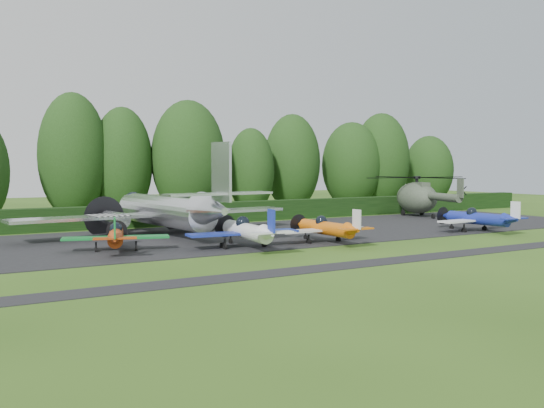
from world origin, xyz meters
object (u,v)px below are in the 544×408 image
transport_plane (166,210)px  light_plane_white (246,231)px  light_plane_orange (326,228)px  light_plane_red (116,236)px  helicopter (417,195)px  sign_board (404,202)px  light_plane_blue (477,218)px

transport_plane → light_plane_white: (2.06, -9.54, -0.83)m
light_plane_orange → transport_plane: bearing=130.7°
transport_plane → light_plane_red: (-5.90, -6.56, -0.99)m
light_plane_red → light_plane_white: size_ratio=0.87×
helicopter → transport_plane: bearing=171.0°
transport_plane → light_plane_white: transport_plane is taller
light_plane_red → sign_board: light_plane_red is taller
light_plane_red → helicopter: size_ratio=0.44×
light_plane_white → helicopter: 31.68m
transport_plane → helicopter: size_ratio=1.44×
light_plane_white → light_plane_orange: bearing=-7.7°
light_plane_red → sign_board: bearing=3.7°
transport_plane → light_plane_white: bearing=-72.7°
transport_plane → helicopter: transport_plane is taller
light_plane_white → light_plane_blue: bearing=-6.8°
transport_plane → helicopter: (30.70, 3.95, 0.30)m
light_plane_red → helicopter: 38.11m
transport_plane → light_plane_red: size_ratio=3.26×
helicopter → light_plane_red: bearing=179.7°
light_plane_orange → helicopter: bearing=32.0°
light_plane_orange → helicopter: helicopter is taller
transport_plane → light_plane_white: size_ratio=2.84×
light_plane_orange → sign_board: size_ratio=2.11×
light_plane_red → transport_plane: bearing=30.8°
helicopter → light_plane_orange: bearing=-164.6°
light_plane_blue → helicopter: bearing=67.1°
light_plane_white → sign_board: size_ratio=2.32×
transport_plane → sign_board: transport_plane is taller
light_plane_red → light_plane_blue: bearing=-24.3°
light_plane_white → helicopter: bearing=20.4°
transport_plane → sign_board: (32.77, 8.18, -0.74)m
helicopter → light_plane_blue: bearing=-132.3°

